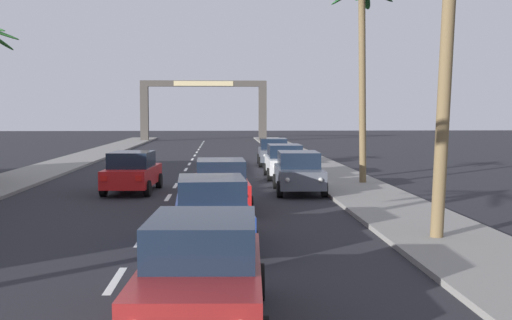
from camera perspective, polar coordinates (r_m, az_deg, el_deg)
sidewalk_right at (r=26.86m, az=9.20°, el=-2.58°), size 3.20×110.00×0.14m
lane_markings at (r=25.49m, az=-6.80°, el=-3.07°), size 4.28×86.26×0.01m
sedan_lead_at_stop_bar at (r=9.67m, az=-4.91°, el=-10.10°), size 2.11×4.51×1.68m
sedan_third_in_queue at (r=15.42m, az=-4.06°, el=-4.68°), size 2.11×4.51×1.68m
sedan_fifth_in_queue at (r=21.24m, az=-3.20°, el=-2.21°), size 2.03×4.48×1.68m
sedan_oncoming_far at (r=26.27m, az=-11.18°, el=-1.04°), size 2.15×4.53×1.68m
sedan_parked_nearest_kerb at (r=31.47m, az=2.62°, el=-0.09°), size 1.98×4.46×1.68m
sedan_parked_mid_kerb at (r=39.10m, az=1.60°, el=0.77°), size 2.05×4.49×1.68m
sedan_parked_far_kerb at (r=25.68m, az=3.90°, el=-1.09°), size 2.05×4.49×1.68m
palm_right_third at (r=28.65m, az=9.63°, el=10.54°), size 2.93×2.74×9.12m
town_gateway_arch at (r=73.46m, az=-4.77°, el=5.26°), size 14.64×0.90×7.03m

